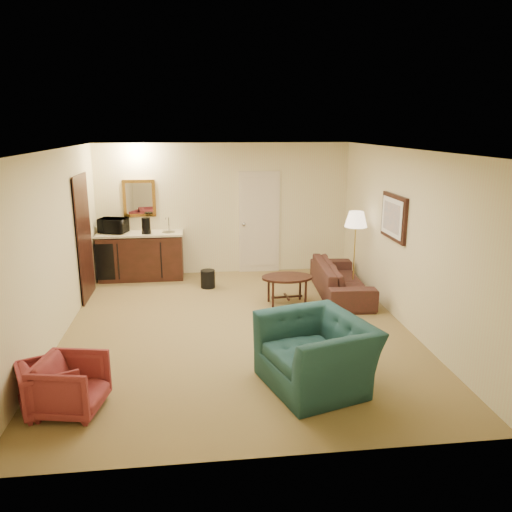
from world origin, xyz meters
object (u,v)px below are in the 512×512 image
at_px(coffee_table, 287,290).
at_px(coffee_maker, 146,226).
at_px(wetbar_cabinet, 141,256).
at_px(floor_lamp, 354,253).
at_px(rose_chair_far, 48,384).
at_px(sofa, 341,274).
at_px(teal_armchair, 316,342).
at_px(waste_bin, 208,279).
at_px(microwave, 113,224).
at_px(rose_chair_near, 71,383).

height_order(coffee_table, coffee_maker, coffee_maker).
bearing_deg(coffee_maker, wetbar_cabinet, 158.97).
xyz_separation_m(floor_lamp, coffee_maker, (-3.72, 1.23, 0.33)).
bearing_deg(rose_chair_far, sofa, -75.88).
bearing_deg(teal_armchair, wetbar_cabinet, -169.20).
bearing_deg(waste_bin, rose_chair_far, -114.25).
distance_m(wetbar_cabinet, sofa, 3.87).
distance_m(sofa, floor_lamp, 0.45).
relative_size(sofa, waste_bin, 6.00).
distance_m(teal_armchair, microwave, 5.42).
relative_size(sofa, rose_chair_far, 3.43).
relative_size(waste_bin, microwave, 0.65).
xyz_separation_m(floor_lamp, microwave, (-4.35, 1.38, 0.35)).
relative_size(wetbar_cabinet, waste_bin, 4.96).
relative_size(floor_lamp, waste_bin, 4.49).
xyz_separation_m(teal_armchair, rose_chair_far, (-2.91, -0.17, -0.24)).
bearing_deg(teal_armchair, rose_chair_far, -104.23).
height_order(sofa, coffee_table, sofa).
bearing_deg(floor_lamp, rose_chair_far, -142.60).
relative_size(rose_chair_far, microwave, 1.13).
bearing_deg(rose_chair_near, wetbar_cabinet, 8.13).
xyz_separation_m(rose_chair_near, coffee_maker, (0.38, 4.63, 0.75)).
relative_size(rose_chair_near, coffee_maker, 2.13).
xyz_separation_m(wetbar_cabinet, teal_armchair, (2.41, -4.48, 0.07)).
height_order(rose_chair_far, microwave, microwave).
bearing_deg(rose_chair_far, waste_bin, -48.32).
bearing_deg(sofa, floor_lamp, -64.64).
distance_m(rose_chair_far, coffee_maker, 4.67).
distance_m(floor_lamp, coffee_maker, 3.93).
height_order(waste_bin, coffee_maker, coffee_maker).
bearing_deg(wetbar_cabinet, sofa, -21.53).
distance_m(wetbar_cabinet, floor_lamp, 4.08).
xyz_separation_m(wetbar_cabinet, coffee_maker, (0.13, -0.09, 0.61)).
relative_size(sofa, coffee_table, 2.32).
relative_size(teal_armchair, coffee_table, 1.43).
bearing_deg(wetbar_cabinet, floor_lamp, -18.92).
xyz_separation_m(sofa, rose_chair_far, (-4.10, -3.23, -0.10)).
bearing_deg(teal_armchair, floor_lamp, 138.04).
height_order(rose_chair_far, floor_lamp, floor_lamp).
bearing_deg(coffee_table, teal_armchair, -93.24).
distance_m(teal_armchair, coffee_table, 2.73).
height_order(wetbar_cabinet, coffee_maker, coffee_maker).
bearing_deg(coffee_table, rose_chair_far, -136.85).
bearing_deg(microwave, floor_lamp, -0.02).
relative_size(teal_armchair, coffee_maker, 3.96).
relative_size(wetbar_cabinet, coffee_maker, 5.34).
bearing_deg(teal_armchair, coffee_table, 159.27).
height_order(rose_chair_far, waste_bin, rose_chair_far).
height_order(wetbar_cabinet, microwave, microwave).
bearing_deg(microwave, rose_chair_far, -72.44).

